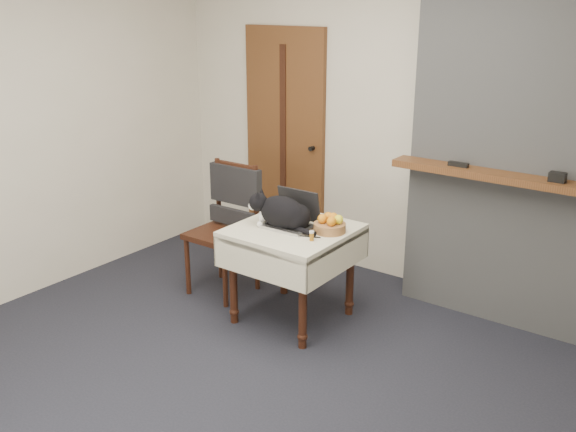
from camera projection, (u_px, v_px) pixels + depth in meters
name	position (u px, v px, depth m)	size (l,w,h in m)	color
ground	(250.00, 389.00, 3.84)	(4.50, 4.50, 0.00)	black
room_shell	(296.00, 83.00, 3.62)	(4.52, 4.01, 2.61)	beige
door	(285.00, 143.00, 5.69)	(0.82, 0.10, 2.00)	brown
chimney	(523.00, 142.00, 4.32)	(1.62, 0.48, 2.60)	gray
side_table	(293.00, 243.00, 4.51)	(0.78, 0.78, 0.70)	#33180D
laptop	(292.00, 217.00, 4.50)	(0.34, 0.29, 0.25)	#B7B7BC
cat	(283.00, 213.00, 4.43)	(0.55, 0.30, 0.26)	black
cream_jar	(263.00, 218.00, 4.57)	(0.06, 0.06, 0.07)	white
pill_bottle	(312.00, 236.00, 4.23)	(0.03, 0.03, 0.07)	#985D12
fruit_basket	(330.00, 225.00, 4.38)	(0.22, 0.22, 0.13)	#A47342
desk_clutter	(319.00, 234.00, 4.35)	(0.15, 0.02, 0.01)	black
chair	(230.00, 210.00, 4.99)	(0.47, 0.46, 1.02)	#33180D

